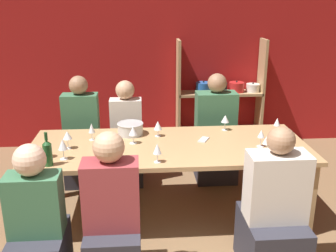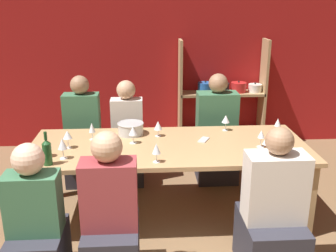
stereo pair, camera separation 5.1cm
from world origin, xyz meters
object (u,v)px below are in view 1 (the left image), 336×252
(wine_glass_white_c, at_px, (133,131))
(wine_glass_red_a, at_px, (277,123))
(dining_table, at_px, (169,152))
(wine_glass_empty_b, at_px, (267,140))
(shelf_unit, at_px, (221,110))
(wine_glass_red_c, at_px, (67,136))
(cell_phone, at_px, (204,140))
(person_far_a, at_px, (127,145))
(wine_glass_empty_c, at_px, (225,119))
(wine_glass_empty_d, at_px, (261,134))
(wine_glass_white_a, at_px, (63,145))
(wine_glass_white_b, at_px, (92,129))
(person_near_c, at_px, (273,222))
(mixing_bowl, at_px, (130,128))
(wine_glass_red_d, at_px, (157,149))
(wine_glass_red_b, at_px, (158,126))
(person_far_b, at_px, (215,141))
(wine_bottle_green, at_px, (48,152))
(person_far_c, at_px, (83,144))
(person_near_a, at_px, (113,229))
(wine_glass_empty_a, at_px, (46,145))
(person_near_b, at_px, (38,233))

(wine_glass_white_c, bearing_deg, wine_glass_red_a, 6.22)
(dining_table, distance_m, wine_glass_empty_b, 0.90)
(shelf_unit, bearing_deg, wine_glass_red_c, -133.89)
(shelf_unit, xyz_separation_m, dining_table, (-0.88, -1.84, 0.13))
(cell_phone, relative_size, person_far_a, 0.14)
(wine_glass_empty_c, bearing_deg, wine_glass_empty_d, -64.89)
(wine_glass_white_a, xyz_separation_m, wine_glass_white_b, (0.19, 0.45, -0.01))
(person_near_c, bearing_deg, dining_table, 129.90)
(wine_glass_red_a, height_order, person_far_a, person_far_a)
(mixing_bowl, relative_size, wine_glass_red_d, 1.58)
(wine_glass_red_b, height_order, wine_glass_white_c, wine_glass_white_c)
(wine_glass_white_b, xyz_separation_m, wine_glass_empty_c, (1.33, 0.19, 0.00))
(wine_glass_white_c, height_order, person_far_b, person_far_b)
(person_near_c, bearing_deg, wine_glass_white_c, 138.64)
(wine_glass_empty_c, bearing_deg, person_near_c, -84.50)
(wine_bottle_green, height_order, person_far_c, person_far_c)
(wine_glass_white_c, height_order, wine_glass_empty_b, same)
(person_near_a, distance_m, person_far_a, 1.68)
(wine_glass_empty_a, bearing_deg, wine_glass_empty_c, 19.39)
(wine_glass_red_c, height_order, wine_glass_empty_d, wine_glass_red_c)
(wine_glass_empty_d, bearing_deg, person_far_b, 103.11)
(person_far_a, bearing_deg, person_near_a, 87.74)
(wine_glass_white_b, bearing_deg, wine_glass_empty_d, -10.69)
(person_far_c, bearing_deg, wine_glass_empty_a, 82.21)
(wine_glass_red_a, bearing_deg, wine_glass_empty_d, -128.58)
(person_far_b, bearing_deg, person_near_c, 93.92)
(wine_glass_red_c, xyz_separation_m, person_near_c, (1.64, -0.84, -0.44))
(wine_glass_empty_d, relative_size, cell_phone, 0.97)
(wine_glass_white_c, distance_m, wine_glass_empty_d, 1.18)
(person_far_c, bearing_deg, wine_glass_empty_d, 151.55)
(dining_table, xyz_separation_m, wine_glass_red_d, (-0.13, -0.39, 0.19))
(wine_glass_red_b, height_order, wine_glass_white_a, wine_glass_white_a)
(wine_glass_empty_c, xyz_separation_m, person_near_a, (-1.09, -1.25, -0.42))
(person_near_c, height_order, person_far_c, person_far_c)
(wine_glass_empty_a, distance_m, person_near_a, 0.98)
(wine_glass_empty_b, bearing_deg, wine_glass_red_c, 172.66)
(wine_glass_red_b, distance_m, cell_phone, 0.47)
(person_far_b, bearing_deg, person_near_b, 46.25)
(wine_glass_red_c, relative_size, wine_glass_empty_d, 1.03)
(dining_table, relative_size, wine_glass_empty_a, 17.08)
(person_near_b, bearing_deg, wine_glass_empty_c, 36.86)
(cell_phone, bearing_deg, wine_glass_red_d, -133.58)
(wine_glass_empty_c, distance_m, person_far_a, 1.18)
(mixing_bowl, xyz_separation_m, person_near_a, (-0.12, -1.20, -0.37))
(wine_glass_red_d, xyz_separation_m, person_near_b, (-0.90, -0.46, -0.45))
(wine_glass_red_d, distance_m, person_far_b, 1.51)
(wine_glass_red_c, xyz_separation_m, wine_glass_empty_b, (1.76, -0.23, -0.01))
(shelf_unit, distance_m, cell_phone, 1.83)
(person_far_c, bearing_deg, wine_glass_white_c, 127.14)
(wine_glass_white_c, height_order, wine_glass_red_d, wine_glass_red_d)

